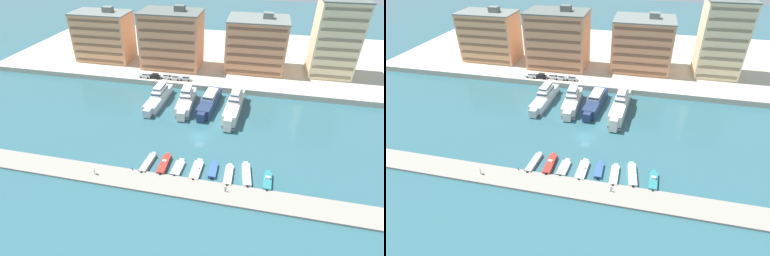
% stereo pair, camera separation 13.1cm
% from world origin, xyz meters
% --- Properties ---
extents(ground_plane, '(400.00, 400.00, 0.00)m').
position_xyz_m(ground_plane, '(0.00, 0.00, 0.00)').
color(ground_plane, '#2D5B66').
extents(quay_promenade, '(180.00, 70.00, 1.88)m').
position_xyz_m(quay_promenade, '(0.00, 62.70, 0.94)').
color(quay_promenade, '#BCB29E').
rests_on(quay_promenade, ground).
extents(pier_dock, '(120.00, 6.00, 0.52)m').
position_xyz_m(pier_dock, '(0.00, -19.75, 0.26)').
color(pier_dock, gray).
rests_on(pier_dock, ground).
extents(yacht_silver_far_left, '(4.84, 20.16, 7.35)m').
position_xyz_m(yacht_silver_far_left, '(-16.51, 16.06, 2.00)').
color(yacht_silver_far_left, silver).
rests_on(yacht_silver_far_left, ground).
extents(yacht_ivory_left, '(5.22, 18.25, 7.86)m').
position_xyz_m(yacht_ivory_left, '(-7.30, 15.30, 2.19)').
color(yacht_ivory_left, silver).
rests_on(yacht_ivory_left, ground).
extents(yacht_navy_mid_left, '(5.59, 19.85, 6.27)m').
position_xyz_m(yacht_navy_mid_left, '(-0.27, 16.75, 1.82)').
color(yacht_navy_mid_left, navy).
rests_on(yacht_navy_mid_left, ground).
extents(yacht_ivory_center_left, '(5.26, 22.82, 8.67)m').
position_xyz_m(yacht_ivory_center_left, '(7.69, 14.89, 2.64)').
color(yacht_ivory_center_left, silver).
rests_on(yacht_ivory_center_left, ground).
extents(motorboat_grey_far_left, '(2.16, 7.77, 0.92)m').
position_xyz_m(motorboat_grey_far_left, '(-9.60, -13.75, 0.46)').
color(motorboat_grey_far_left, '#9EA3A8').
rests_on(motorboat_grey_far_left, ground).
extents(motorboat_red_left, '(1.88, 7.65, 1.44)m').
position_xyz_m(motorboat_red_left, '(-5.69, -13.52, 0.55)').
color(motorboat_red_left, red).
rests_on(motorboat_red_left, ground).
extents(motorboat_grey_mid_left, '(2.45, 6.37, 0.81)m').
position_xyz_m(motorboat_grey_mid_left, '(-2.23, -13.84, 0.36)').
color(motorboat_grey_mid_left, '#9EA3A8').
rests_on(motorboat_grey_mid_left, ground).
extents(motorboat_cream_center_left, '(2.32, 7.42, 1.25)m').
position_xyz_m(motorboat_cream_center_left, '(2.12, -13.70, 0.43)').
color(motorboat_cream_center_left, beige).
rests_on(motorboat_cream_center_left, ground).
extents(motorboat_blue_center, '(1.78, 6.06, 0.84)m').
position_xyz_m(motorboat_blue_center, '(5.86, -12.90, 0.39)').
color(motorboat_blue_center, '#33569E').
rests_on(motorboat_blue_center, ground).
extents(motorboat_cream_center_right, '(1.82, 7.37, 0.86)m').
position_xyz_m(motorboat_cream_center_right, '(9.48, -13.82, 0.41)').
color(motorboat_cream_center_right, beige).
rests_on(motorboat_cream_center_right, ground).
extents(motorboat_white_mid_right, '(2.54, 8.13, 1.48)m').
position_xyz_m(motorboat_white_mid_right, '(13.39, -13.00, 0.56)').
color(motorboat_white_mid_right, white).
rests_on(motorboat_white_mid_right, ground).
extents(motorboat_teal_right, '(1.98, 6.64, 1.54)m').
position_xyz_m(motorboat_teal_right, '(18.00, -13.94, 0.51)').
color(motorboat_teal_right, teal).
rests_on(motorboat_teal_right, ground).
extents(car_white_far_left, '(4.14, 2.00, 1.80)m').
position_xyz_m(car_white_far_left, '(-26.02, 29.92, 2.86)').
color(car_white_far_left, white).
rests_on(car_white_far_left, quay_promenade).
extents(car_black_left, '(4.16, 2.04, 1.80)m').
position_xyz_m(car_black_left, '(-22.36, 30.09, 2.86)').
color(car_black_left, black).
rests_on(car_black_left, quay_promenade).
extents(car_white_mid_left, '(4.13, 1.98, 1.80)m').
position_xyz_m(car_white_mid_left, '(-18.45, 30.77, 2.86)').
color(car_white_mid_left, white).
rests_on(car_white_mid_left, quay_promenade).
extents(car_white_center_left, '(4.13, 1.97, 1.80)m').
position_xyz_m(car_white_center_left, '(-15.11, 30.51, 2.86)').
color(car_white_center_left, white).
rests_on(car_white_center_left, quay_promenade).
extents(car_silver_center, '(4.15, 2.02, 1.80)m').
position_xyz_m(car_silver_center, '(-11.28, 30.77, 2.86)').
color(car_silver_center, '#B7BCC1').
rests_on(car_silver_center, quay_promenade).
extents(apartment_block_far_left, '(22.14, 13.24, 20.73)m').
position_xyz_m(apartment_block_far_left, '(-48.08, 44.83, 11.30)').
color(apartment_block_far_left, tan).
rests_on(apartment_block_far_left, quay_promenade).
extents(apartment_block_left, '(22.39, 14.81, 22.69)m').
position_xyz_m(apartment_block_left, '(-19.47, 43.47, 12.27)').
color(apartment_block_left, tan).
rests_on(apartment_block_left, quay_promenade).
extents(apartment_block_mid_left, '(21.67, 16.75, 20.77)m').
position_xyz_m(apartment_block_mid_left, '(11.69, 47.80, 11.31)').
color(apartment_block_mid_left, tan).
rests_on(apartment_block_mid_left, quay_promenade).
extents(apartment_block_center_left, '(14.98, 13.82, 28.16)m').
position_xyz_m(apartment_block_center_left, '(38.59, 48.13, 15.03)').
color(apartment_block_center_left, beige).
rests_on(apartment_block_center_left, quay_promenade).
extents(pedestrian_near_edge, '(0.60, 0.24, 1.56)m').
position_xyz_m(pedestrian_near_edge, '(9.41, -19.17, 1.44)').
color(pedestrian_near_edge, '#4C515B').
rests_on(pedestrian_near_edge, pier_dock).
extents(pedestrian_mid_deck, '(0.45, 0.56, 1.70)m').
position_xyz_m(pedestrian_mid_deck, '(-19.90, -20.18, 1.52)').
color(pedestrian_mid_deck, '#7A6B56').
rests_on(pedestrian_mid_deck, pier_dock).
extents(bollard_west, '(0.20, 0.20, 0.61)m').
position_xyz_m(bollard_west, '(-12.22, -17.00, 0.85)').
color(bollard_west, '#2D2D33').
rests_on(bollard_west, pier_dock).
extents(bollard_west_mid, '(0.20, 0.20, 0.61)m').
position_xyz_m(bollard_west_mid, '(-5.32, -17.00, 0.85)').
color(bollard_west_mid, '#2D2D33').
rests_on(bollard_west_mid, pier_dock).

